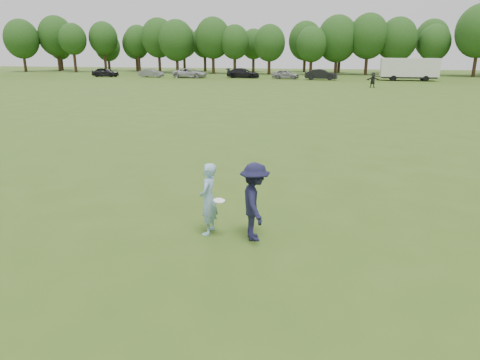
{
  "coord_description": "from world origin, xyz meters",
  "views": [
    {
      "loc": [
        2.71,
        -8.68,
        4.25
      ],
      "look_at": [
        0.53,
        1.47,
        1.1
      ],
      "focal_mm": 32.0,
      "sensor_mm": 36.0,
      "label": 1
    }
  ],
  "objects": [
    {
      "name": "treeline",
      "position": [
        2.81,
        76.9,
        6.26
      ],
      "size": [
        130.35,
        18.39,
        11.74
      ],
      "color": "#332114",
      "rests_on": "ground"
    },
    {
      "name": "car_f",
      "position": [
        0.76,
        58.67,
        0.79
      ],
      "size": [
        4.89,
        1.97,
        1.58
      ],
      "primitive_type": "imported",
      "rotation": [
        0.0,
        0.0,
        1.51
      ],
      "color": "black",
      "rests_on": "ground"
    },
    {
      "name": "car_b",
      "position": [
        -27.17,
        59.77,
        0.68
      ],
      "size": [
        4.3,
        1.95,
        1.37
      ],
      "primitive_type": "imported",
      "rotation": [
        0.0,
        0.0,
        1.45
      ],
      "color": "slate",
      "rests_on": "ground"
    },
    {
      "name": "car_c",
      "position": [
        -20.22,
        59.35,
        0.76
      ],
      "size": [
        5.48,
        2.54,
        1.52
      ],
      "primitive_type": "imported",
      "rotation": [
        0.0,
        0.0,
        1.57
      ],
      "color": "#B4B5B9",
      "rests_on": "ground"
    },
    {
      "name": "cargo_trailer",
      "position": [
        13.36,
        59.55,
        1.78
      ],
      "size": [
        9.0,
        2.75,
        3.2
      ],
      "color": "silver",
      "rests_on": "ground"
    },
    {
      "name": "player_far_d",
      "position": [
        7.23,
        45.69,
        0.87
      ],
      "size": [
        1.66,
        0.69,
        1.74
      ],
      "primitive_type": "imported",
      "rotation": [
        0.0,
        0.0,
        0.11
      ],
      "color": "black",
      "rests_on": "ground"
    },
    {
      "name": "car_a",
      "position": [
        -35.13,
        59.08,
        0.76
      ],
      "size": [
        4.49,
        1.88,
        1.52
      ],
      "primitive_type": "imported",
      "rotation": [
        0.0,
        0.0,
        1.55
      ],
      "color": "black",
      "rests_on": "ground"
    },
    {
      "name": "disc_in_play",
      "position": [
        0.29,
        0.3,
        0.94
      ],
      "size": [
        0.33,
        0.33,
        0.07
      ],
      "color": "white",
      "rests_on": "ground"
    },
    {
      "name": "car_d",
      "position": [
        -11.78,
        60.95,
        0.77
      ],
      "size": [
        5.35,
        2.27,
        1.54
      ],
      "primitive_type": "imported",
      "rotation": [
        0.0,
        0.0,
        1.55
      ],
      "color": "black",
      "rests_on": "ground"
    },
    {
      "name": "car_e",
      "position": [
        -4.74,
        59.81,
        0.71
      ],
      "size": [
        4.31,
        2.05,
        1.42
      ],
      "primitive_type": "imported",
      "rotation": [
        0.0,
        0.0,
        1.48
      ],
      "color": "gray",
      "rests_on": "ground"
    },
    {
      "name": "ground",
      "position": [
        0.0,
        0.0,
        0.0
      ],
      "size": [
        200.0,
        200.0,
        0.0
      ],
      "primitive_type": "plane",
      "color": "#395818",
      "rests_on": "ground"
    },
    {
      "name": "defender",
      "position": [
        1.1,
        0.43,
        0.92
      ],
      "size": [
        1.02,
        1.34,
        1.84
      ],
      "primitive_type": "imported",
      "rotation": [
        0.0,
        0.0,
        1.89
      ],
      "color": "#181835",
      "rests_on": "ground"
    },
    {
      "name": "thrower",
      "position": [
        -0.04,
        0.52,
        0.87
      ],
      "size": [
        0.43,
        0.64,
        1.75
      ],
      "primitive_type": "imported",
      "rotation": [
        0.0,
        0.0,
        -1.59
      ],
      "color": "#8EBBDC",
      "rests_on": "ground"
    }
  ]
}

